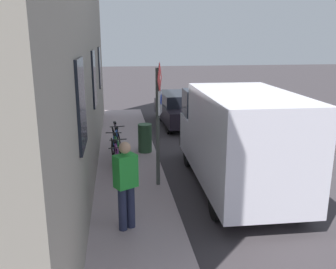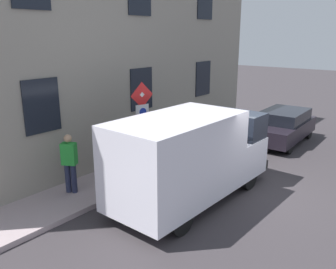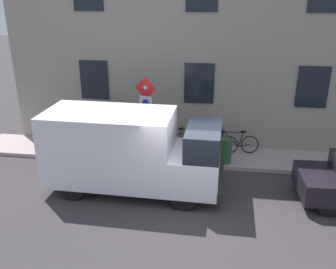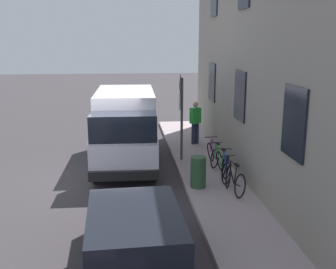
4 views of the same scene
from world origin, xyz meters
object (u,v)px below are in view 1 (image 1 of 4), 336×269
(bicycle_purple, at_px, (117,161))
(bicycle_green, at_px, (116,152))
(delivery_van, at_px, (238,137))
(sign_post_stacked, at_px, (159,107))
(bicycle_blue, at_px, (116,145))
(bicycle_black, at_px, (116,138))
(parked_hatchback, at_px, (181,108))
(pedestrian, at_px, (126,183))
(litter_bin, at_px, (145,138))

(bicycle_purple, bearing_deg, bicycle_green, 174.88)
(delivery_van, xyz_separation_m, bicycle_purple, (2.96, -1.00, -0.82))
(sign_post_stacked, xyz_separation_m, bicycle_blue, (1.05, -2.39, -1.58))
(bicycle_black, distance_m, bicycle_purple, 2.29)
(sign_post_stacked, height_order, bicycle_green, sign_post_stacked)
(parked_hatchback, distance_m, bicycle_blue, 5.35)
(delivery_van, distance_m, pedestrian, 3.40)
(bicycle_black, xyz_separation_m, bicycle_purple, (0.00, 2.29, 0.00))
(bicycle_green, relative_size, bicycle_purple, 1.00)
(sign_post_stacked, relative_size, bicycle_black, 1.69)
(litter_bin, bearing_deg, parked_hatchback, -114.47)
(delivery_van, height_order, bicycle_black, delivery_van)
(bicycle_blue, xyz_separation_m, pedestrian, (-0.17, 4.46, 0.56))
(bicycle_purple, relative_size, litter_bin, 1.91)
(sign_post_stacked, distance_m, bicycle_black, 3.68)
(pedestrian, bearing_deg, parked_hatchback, -46.03)
(bicycle_purple, height_order, pedestrian, pedestrian)
(delivery_van, bearing_deg, pedestrian, 125.95)
(delivery_van, xyz_separation_m, litter_bin, (2.05, -2.91, -0.74))
(delivery_van, xyz_separation_m, parked_hatchback, (0.15, -7.08, -0.60))
(pedestrian, bearing_deg, bicycle_black, -27.85)
(bicycle_black, bearing_deg, pedestrian, -4.17)
(litter_bin, bearing_deg, pedestrian, 81.32)
(parked_hatchback, distance_m, pedestrian, 9.40)
(parked_hatchback, relative_size, litter_bin, 4.52)
(sign_post_stacked, bearing_deg, pedestrian, 67.08)
(bicycle_blue, bearing_deg, pedestrian, 9.71)
(parked_hatchback, bearing_deg, sign_post_stacked, -16.46)
(bicycle_purple, relative_size, pedestrian, 1.00)
(bicycle_blue, relative_size, pedestrian, 0.99)
(bicycle_purple, bearing_deg, litter_bin, 149.42)
(bicycle_black, distance_m, litter_bin, 0.99)
(bicycle_black, xyz_separation_m, litter_bin, (-0.91, 0.38, 0.08))
(bicycle_purple, height_order, litter_bin, litter_bin)
(bicycle_green, distance_m, litter_bin, 1.47)
(sign_post_stacked, height_order, bicycle_blue, sign_post_stacked)
(bicycle_purple, bearing_deg, delivery_van, 66.21)
(litter_bin, bearing_deg, bicycle_green, 51.58)
(sign_post_stacked, relative_size, parked_hatchback, 0.71)
(sign_post_stacked, distance_m, bicycle_purple, 2.08)
(bicycle_blue, bearing_deg, bicycle_purple, 7.56)
(bicycle_blue, bearing_deg, bicycle_black, -172.62)
(pedestrian, xyz_separation_m, litter_bin, (-0.74, -4.84, -0.48))
(delivery_van, height_order, bicycle_green, delivery_van)
(bicycle_green, relative_size, litter_bin, 1.91)
(sign_post_stacked, distance_m, bicycle_green, 2.50)
(sign_post_stacked, distance_m, bicycle_blue, 3.05)
(bicycle_purple, bearing_deg, parked_hatchback, 150.11)
(bicycle_black, bearing_deg, litter_bin, 61.39)
(bicycle_blue, bearing_deg, bicycle_green, 7.63)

